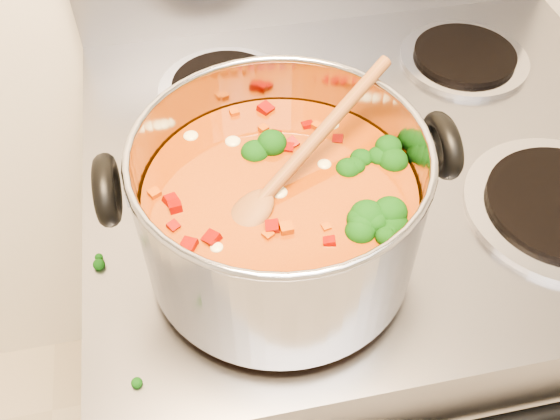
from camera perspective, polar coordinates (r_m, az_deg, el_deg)
name	(u,v)px	position (r m, az deg, el deg)	size (l,w,h in m)	color
electric_range	(350,317)	(1.22, 6.38, -9.68)	(0.79, 0.71, 1.08)	gray
stockpot	(280,209)	(0.65, -0.01, 0.07)	(0.35, 0.30, 0.18)	#A1A1A9
wooden_spoon	(286,172)	(0.62, 0.59, 3.47)	(0.21, 0.17, 0.09)	brown
cooktop_crumbs	(274,307)	(0.68, -0.56, -8.87)	(0.39, 0.24, 0.01)	black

